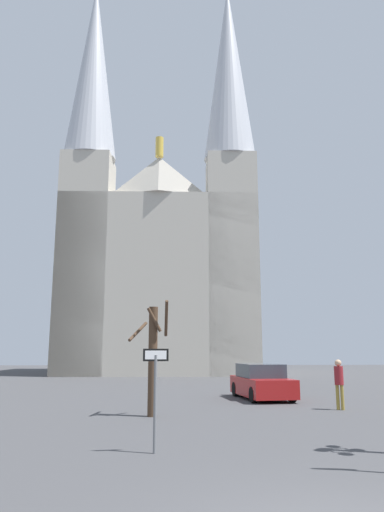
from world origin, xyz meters
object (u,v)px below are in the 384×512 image
Objects in this scene: one_way_arrow_sign at (155,386)px; pedestrian_walking at (339,379)px; bare_tree at (153,356)px; cathedral at (160,251)px; parked_car_near_red at (261,382)px.

pedestrian_walking is (6.47, 6.96, -0.28)m from one_way_arrow_sign.
cathedral is at bearing 90.80° from bare_tree.
parked_car_near_red is 2.45× the size of pedestrian_walking.
cathedral is 17.37× the size of one_way_arrow_sign.
bare_tree is (-0.26, 5.57, 0.55)m from one_way_arrow_sign.
one_way_arrow_sign is (0.64, -32.99, -9.75)m from cathedral.
cathedral is at bearing 102.75° from parked_car_near_red.
parked_car_near_red is at bearing 118.27° from pedestrian_walking.
pedestrian_walking reaches higher than parked_car_near_red.
cathedral reaches higher than pedestrian_walking.
pedestrian_walking is (7.11, -26.03, -10.03)m from cathedral.
one_way_arrow_sign is at bearing -87.35° from bare_tree.
parked_car_near_red is (4.36, 10.87, -0.66)m from one_way_arrow_sign.
parked_car_near_red is (4.62, 5.31, -1.21)m from bare_tree.
one_way_arrow_sign is at bearing -132.93° from pedestrian_walking.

